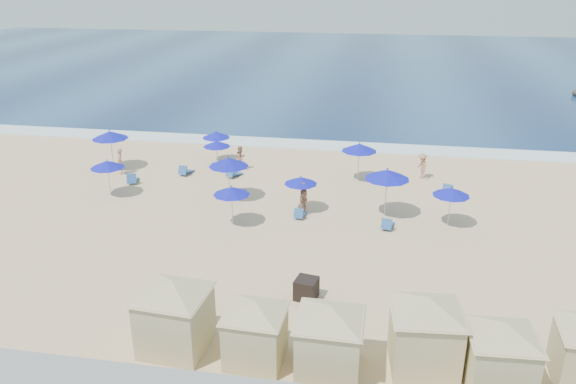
# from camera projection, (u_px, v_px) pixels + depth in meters

# --- Properties ---
(ground) EXTENTS (160.00, 160.00, 0.00)m
(ground) POSITION_uv_depth(u_px,v_px,m) (303.00, 236.00, 28.06)
(ground) COLOR #DCB88B
(ground) RESTS_ON ground
(ocean) EXTENTS (160.00, 80.00, 0.06)m
(ocean) POSITION_uv_depth(u_px,v_px,m) (360.00, 64.00, 78.40)
(ocean) COLOR navy
(ocean) RESTS_ON ground
(surf_line) EXTENTS (160.00, 2.50, 0.08)m
(surf_line) POSITION_uv_depth(u_px,v_px,m) (333.00, 146.00, 42.23)
(surf_line) COLOR white
(surf_line) RESTS_ON ground
(trash_bin) EXTENTS (1.01, 1.01, 0.86)m
(trash_bin) POSITION_uv_depth(u_px,v_px,m) (306.00, 289.00, 22.64)
(trash_bin) COLOR black
(trash_bin) RESTS_ON ground
(cabana_0) EXTENTS (4.72, 4.72, 2.97)m
(cabana_0) POSITION_uv_depth(u_px,v_px,m) (174.00, 306.00, 19.22)
(cabana_0) COLOR #C4B586
(cabana_0) RESTS_ON ground
(cabana_1) EXTENTS (4.09, 4.09, 2.57)m
(cabana_1) POSITION_uv_depth(u_px,v_px,m) (255.00, 323.00, 18.67)
(cabana_1) COLOR #C4B586
(cabana_1) RESTS_ON ground
(cabana_2) EXTENTS (4.44, 4.44, 2.79)m
(cabana_2) POSITION_uv_depth(u_px,v_px,m) (330.00, 331.00, 18.07)
(cabana_2) COLOR #C4B586
(cabana_2) RESTS_ON ground
(cabana_3) EXTENTS (4.68, 4.68, 2.94)m
(cabana_3) POSITION_uv_depth(u_px,v_px,m) (426.00, 323.00, 18.28)
(cabana_3) COLOR #C4B586
(cabana_3) RESTS_ON ground
(cabana_4) EXTENTS (4.27, 4.27, 2.68)m
(cabana_4) POSITION_uv_depth(u_px,v_px,m) (502.00, 347.00, 17.38)
(cabana_4) COLOR #C4B586
(cabana_4) RESTS_ON ground
(umbrella_0) EXTENTS (2.36, 2.36, 2.69)m
(umbrella_0) POSITION_uv_depth(u_px,v_px,m) (110.00, 135.00, 36.70)
(umbrella_0) COLOR #A5A8AD
(umbrella_0) RESTS_ON ground
(umbrella_1) EXTENTS (1.97, 1.97, 2.24)m
(umbrella_1) POSITION_uv_depth(u_px,v_px,m) (107.00, 164.00, 32.38)
(umbrella_1) COLOR #A5A8AD
(umbrella_1) RESTS_ON ground
(umbrella_2) EXTENTS (1.92, 1.92, 2.19)m
(umbrella_2) POSITION_uv_depth(u_px,v_px,m) (216.00, 135.00, 38.31)
(umbrella_2) COLOR #A5A8AD
(umbrella_2) RESTS_ON ground
(umbrella_3) EXTENTS (2.29, 2.29, 2.60)m
(umbrella_3) POSITION_uv_depth(u_px,v_px,m) (229.00, 162.00, 31.77)
(umbrella_3) COLOR #A5A8AD
(umbrella_3) RESTS_ON ground
(umbrella_4) EXTENTS (1.79, 1.79, 2.04)m
(umbrella_4) POSITION_uv_depth(u_px,v_px,m) (217.00, 144.00, 36.77)
(umbrella_4) COLOR #A5A8AD
(umbrella_4) RESTS_ON ground
(umbrella_5) EXTENTS (1.81, 1.81, 2.06)m
(umbrella_5) POSITION_uv_depth(u_px,v_px,m) (301.00, 180.00, 30.34)
(umbrella_5) COLOR #A5A8AD
(umbrella_5) RESTS_ON ground
(umbrella_6) EXTENTS (1.92, 1.92, 2.18)m
(umbrella_6) POSITION_uv_depth(u_px,v_px,m) (231.00, 191.00, 28.66)
(umbrella_6) COLOR #A5A8AD
(umbrella_6) RESTS_ON ground
(umbrella_7) EXTENTS (2.21, 2.21, 2.51)m
(umbrella_7) POSITION_uv_depth(u_px,v_px,m) (359.00, 147.00, 34.66)
(umbrella_7) COLOR #A5A8AD
(umbrella_7) RESTS_ON ground
(umbrella_8) EXTENTS (2.40, 2.40, 2.73)m
(umbrella_8) POSITION_uv_depth(u_px,v_px,m) (387.00, 174.00, 29.55)
(umbrella_8) COLOR #A5A8AD
(umbrella_8) RESTS_ON ground
(umbrella_9) EXTENTS (1.90, 1.90, 2.17)m
(umbrella_9) POSITION_uv_depth(u_px,v_px,m) (451.00, 192.00, 28.55)
(umbrella_9) COLOR #A5A8AD
(umbrella_9) RESTS_ON ground
(beach_chair_0) EXTENTS (0.91, 1.42, 0.72)m
(beach_chair_0) POSITION_uv_depth(u_px,v_px,m) (133.00, 179.00, 34.95)
(beach_chair_0) COLOR #285595
(beach_chair_0) RESTS_ON ground
(beach_chair_1) EXTENTS (0.77, 1.35, 0.70)m
(beach_chair_1) POSITION_uv_depth(u_px,v_px,m) (185.00, 171.00, 36.39)
(beach_chair_1) COLOR #285595
(beach_chair_1) RESTS_ON ground
(beach_chair_2) EXTENTS (0.99, 1.35, 0.68)m
(beach_chair_2) POSITION_uv_depth(u_px,v_px,m) (233.00, 173.00, 35.98)
(beach_chair_2) COLOR #285595
(beach_chair_2) RESTS_ON ground
(beach_chair_3) EXTENTS (0.61, 1.16, 0.61)m
(beach_chair_3) POSITION_uv_depth(u_px,v_px,m) (300.00, 214.00, 30.10)
(beach_chair_3) COLOR #285595
(beach_chair_3) RESTS_ON ground
(beach_chair_4) EXTENTS (0.73, 1.26, 0.65)m
(beach_chair_4) POSITION_uv_depth(u_px,v_px,m) (387.00, 224.00, 28.82)
(beach_chair_4) COLOR #285595
(beach_chair_4) RESTS_ON ground
(beach_chair_5) EXTENTS (1.09, 1.45, 0.73)m
(beach_chair_5) POSITION_uv_depth(u_px,v_px,m) (449.00, 190.00, 33.20)
(beach_chair_5) COLOR #285595
(beach_chair_5) RESTS_ON ground
(beachgoer_0) EXTENTS (0.68, 0.75, 1.71)m
(beachgoer_0) POSITION_uv_depth(u_px,v_px,m) (120.00, 161.00, 36.25)
(beachgoer_0) COLOR #AC7660
(beachgoer_0) RESTS_ON ground
(beachgoer_1) EXTENTS (0.90, 0.97, 1.61)m
(beachgoer_1) POSITION_uv_depth(u_px,v_px,m) (241.00, 158.00, 37.08)
(beachgoer_1) COLOR #AC7660
(beachgoer_1) RESTS_ON ground
(beachgoer_2) EXTENTS (0.60, 1.12, 1.82)m
(beachgoer_2) POSITION_uv_depth(u_px,v_px,m) (303.00, 198.00, 30.32)
(beachgoer_2) COLOR #AC7660
(beachgoer_2) RESTS_ON ground
(beachgoer_3) EXTENTS (0.90, 1.19, 1.63)m
(beachgoer_3) POSITION_uv_depth(u_px,v_px,m) (422.00, 166.00, 35.55)
(beachgoer_3) COLOR #AC7660
(beachgoer_3) RESTS_ON ground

